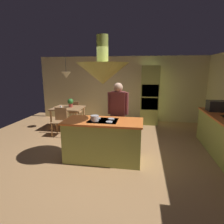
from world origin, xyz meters
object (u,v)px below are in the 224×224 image
at_px(kitchen_island, 103,140).
at_px(chair_by_back_wall, 75,111).
at_px(cooking_pot_on_cooktop, 95,118).
at_px(person_at_island, 118,112).
at_px(microwave_on_counter, 216,106).
at_px(chair_facing_island, 60,120).
at_px(potted_plant_on_table, 70,102).
at_px(cup_on_table, 61,107).
at_px(dining_table, 68,110).
at_px(oven_tower, 150,95).

bearing_deg(kitchen_island, chair_by_back_wall, 121.52).
bearing_deg(cooking_pot_on_cooktop, person_at_island, 63.71).
xyz_separation_m(microwave_on_counter, cooking_pot_on_cooktop, (-3.00, -1.61, -0.06)).
bearing_deg(chair_by_back_wall, microwave_on_counter, 164.06).
distance_m(person_at_island, chair_facing_island, 2.14).
bearing_deg(chair_by_back_wall, chair_facing_island, 90.00).
distance_m(potted_plant_on_table, cup_on_table, 0.40).
relative_size(kitchen_island, dining_table, 1.73).
height_order(chair_facing_island, cooking_pot_on_cooktop, cooking_pot_on_cooktop).
distance_m(oven_tower, dining_table, 3.06).
xyz_separation_m(oven_tower, dining_table, (-2.80, -1.14, -0.43)).
distance_m(dining_table, chair_facing_island, 0.69).
xyz_separation_m(chair_by_back_wall, potted_plant_on_table, (0.07, -0.59, 0.42)).
xyz_separation_m(kitchen_island, microwave_on_counter, (2.84, 1.48, 0.60)).
relative_size(kitchen_island, cooking_pot_on_cooktop, 9.78).
distance_m(oven_tower, chair_facing_island, 3.39).
xyz_separation_m(chair_facing_island, microwave_on_counter, (4.54, 0.05, 0.57)).
distance_m(potted_plant_on_table, microwave_on_counter, 4.52).
bearing_deg(person_at_island, potted_plant_on_table, 141.30).
relative_size(chair_by_back_wall, microwave_on_counter, 1.89).
bearing_deg(chair_facing_island, oven_tower, 32.96).
height_order(kitchen_island, microwave_on_counter, microwave_on_counter).
bearing_deg(oven_tower, cup_on_table, -155.13).
bearing_deg(cup_on_table, kitchen_island, -45.33).
relative_size(oven_tower, microwave_on_counter, 4.74).
bearing_deg(oven_tower, potted_plant_on_table, -158.68).
bearing_deg(microwave_on_counter, kitchen_island, -152.55).
xyz_separation_m(oven_tower, microwave_on_counter, (1.74, -1.77, -0.01)).
bearing_deg(potted_plant_on_table, cooking_pot_on_cooktop, -57.57).
relative_size(person_at_island, cup_on_table, 19.18).
relative_size(kitchen_island, chair_facing_island, 2.02).
height_order(potted_plant_on_table, cup_on_table, potted_plant_on_table).
bearing_deg(potted_plant_on_table, microwave_on_counter, -8.95).
bearing_deg(kitchen_island, cup_on_table, 134.67).
height_order(kitchen_island, chair_by_back_wall, kitchen_island).
height_order(kitchen_island, person_at_island, person_at_island).
relative_size(chair_by_back_wall, cooking_pot_on_cooktop, 4.83).
height_order(oven_tower, person_at_island, oven_tower).
distance_m(kitchen_island, chair_by_back_wall, 3.25).
height_order(cup_on_table, microwave_on_counter, microwave_on_counter).
relative_size(chair_facing_island, microwave_on_counter, 1.89).
height_order(potted_plant_on_table, microwave_on_counter, microwave_on_counter).
bearing_deg(oven_tower, microwave_on_counter, -45.45).
distance_m(chair_by_back_wall, potted_plant_on_table, 0.73).
bearing_deg(cooking_pot_on_cooktop, oven_tower, 69.52).
distance_m(oven_tower, chair_by_back_wall, 2.90).
bearing_deg(dining_table, kitchen_island, -51.01).
xyz_separation_m(cup_on_table, microwave_on_counter, (4.69, -0.40, 0.27)).
xyz_separation_m(chair_by_back_wall, cup_on_table, (-0.15, -0.90, 0.30)).
height_order(chair_facing_island, potted_plant_on_table, potted_plant_on_table).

